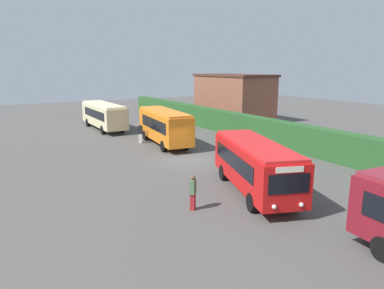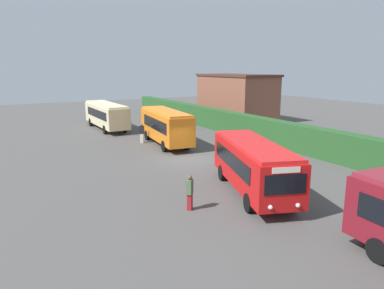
{
  "view_description": "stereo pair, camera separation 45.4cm",
  "coord_description": "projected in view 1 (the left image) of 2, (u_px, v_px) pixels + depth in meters",
  "views": [
    {
      "loc": [
        24.01,
        -13.44,
        7.3
      ],
      "look_at": [
        1.18,
        -0.09,
        1.52
      ],
      "focal_mm": 33.13,
      "sensor_mm": 36.0,
      "label": 1
    },
    {
      "loc": [
        24.24,
        -13.05,
        7.3
      ],
      "look_at": [
        1.18,
        -0.09,
        1.52
      ],
      "focal_mm": 33.13,
      "sensor_mm": 36.0,
      "label": 2
    }
  ],
  "objects": [
    {
      "name": "bus_orange",
      "position": [
        164.0,
        125.0,
        33.8
      ],
      "size": [
        9.32,
        3.42,
        3.3
      ],
      "rotation": [
        0.0,
        0.0,
        3.03
      ],
      "color": "orange",
      "rests_on": "ground_plane"
    },
    {
      "name": "hedge_row",
      "position": [
        280.0,
        134.0,
        33.21
      ],
      "size": [
        67.08,
        1.45,
        2.39
      ],
      "primitive_type": "cube",
      "color": "#285527",
      "rests_on": "ground_plane"
    },
    {
      "name": "depot_building",
      "position": [
        233.0,
        97.0,
        50.05
      ],
      "size": [
        12.2,
        6.15,
        6.37
      ],
      "color": "brown",
      "rests_on": "ground_plane"
    },
    {
      "name": "person_left",
      "position": [
        140.0,
        133.0,
        34.74
      ],
      "size": [
        0.47,
        0.56,
        1.93
      ],
      "rotation": [
        0.0,
        0.0,
        5.77
      ],
      "color": "silver",
      "rests_on": "ground_plane"
    },
    {
      "name": "person_center",
      "position": [
        193.0,
        192.0,
        18.35
      ],
      "size": [
        0.48,
        0.48,
        1.88
      ],
      "rotation": [
        0.0,
        0.0,
        3.89
      ],
      "color": "maroon",
      "rests_on": "ground_plane"
    },
    {
      "name": "bus_red",
      "position": [
        255.0,
        164.0,
        20.74
      ],
      "size": [
        9.06,
        5.25,
        3.05
      ],
      "rotation": [
        0.0,
        0.0,
        -0.34
      ],
      "color": "red",
      "rests_on": "ground_plane"
    },
    {
      "name": "ground_plane",
      "position": [
        186.0,
        160.0,
        28.44
      ],
      "size": [
        110.15,
        110.15,
        0.0
      ],
      "primitive_type": "plane",
      "color": "#514F4C"
    },
    {
      "name": "bus_cream",
      "position": [
        104.0,
        114.0,
        42.24
      ],
      "size": [
        10.36,
        2.61,
        3.1
      ],
      "rotation": [
        0.0,
        0.0,
        3.15
      ],
      "color": "beige",
      "rests_on": "ground_plane"
    }
  ]
}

